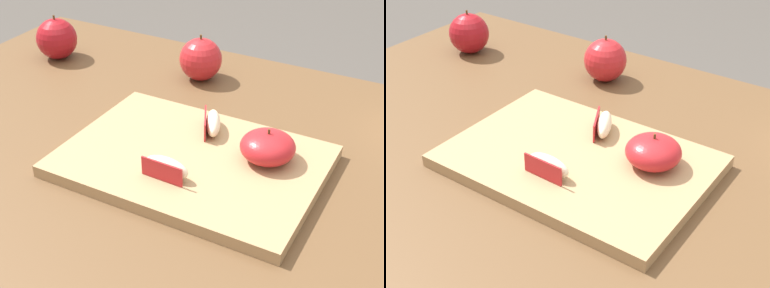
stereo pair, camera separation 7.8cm
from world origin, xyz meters
The scene contains 7 objects.
dining_table centered at (0.00, 0.00, 0.64)m, with size 1.27×0.85×0.75m.
cutting_board centered at (-0.05, 0.02, 0.76)m, with size 0.37×0.26×0.02m.
apple_half_skin_up centered at (0.05, 0.06, 0.79)m, with size 0.08×0.08×0.05m.
apple_wedge_front centered at (-0.06, -0.04, 0.78)m, with size 0.07×0.03×0.03m.
apple_wedge_near_knife centered at (-0.06, 0.09, 0.78)m, with size 0.05×0.07×0.03m.
whole_apple_crimson centered at (-0.18, 0.28, 0.79)m, with size 0.08×0.08×0.09m.
whole_apple_red_delicious centered at (-0.48, 0.23, 0.79)m, with size 0.08×0.08×0.09m.
Camera 2 is at (0.33, -0.52, 1.21)m, focal length 51.51 mm.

